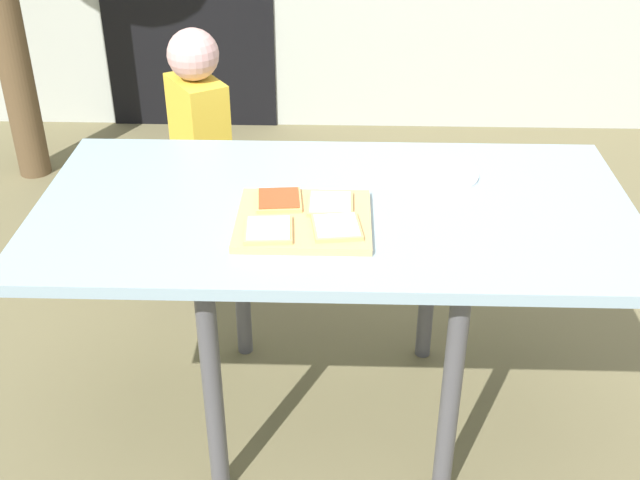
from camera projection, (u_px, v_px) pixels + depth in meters
name	position (u px, v px, depth m)	size (l,w,h in m)	color
ground_plane	(332.00, 413.00, 2.45)	(16.00, 16.00, 0.00)	#6C6344
dining_table	(334.00, 228.00, 2.11)	(1.56, 0.80, 0.73)	#8DA9B7
cutting_board	(304.00, 220.00, 1.98)	(0.33, 0.30, 0.02)	tan
pizza_slice_near_left	(269.00, 230.00, 1.90)	(0.12, 0.13, 0.01)	#E7AF64
pizza_slice_near_right	(337.00, 227.00, 1.92)	(0.13, 0.14, 0.01)	#E7AF64
pizza_slice_far_right	(330.00, 204.00, 2.02)	(0.11, 0.12, 0.01)	#E7AF64
pizza_slice_far_left	(279.00, 200.00, 2.04)	(0.13, 0.14, 0.01)	#E7AF64
plate_white_right	(440.00, 174.00, 2.21)	(0.21, 0.21, 0.01)	white
child_left	(201.00, 145.00, 2.82)	(0.25, 0.28, 0.98)	#241F3C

